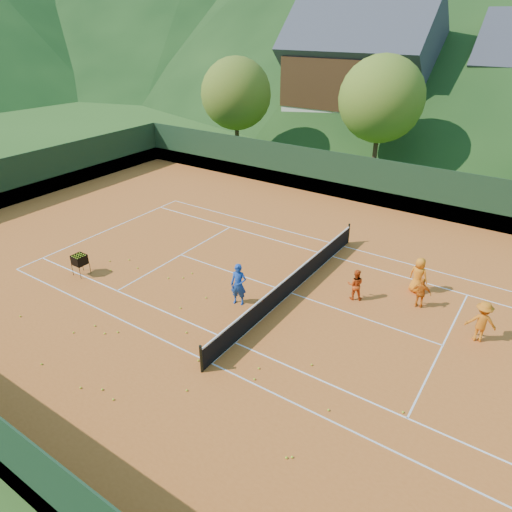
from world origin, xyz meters
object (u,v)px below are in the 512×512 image
Objects in this scene: student_a at (355,284)px; ball_hopper at (80,260)px; coach at (239,285)px; student_c at (418,275)px; chalet_left at (359,75)px; student_b at (421,293)px; student_d at (482,322)px; tennis_net at (291,283)px.

student_a is 12.44m from ball_hopper.
coach reaches higher than student_c.
student_a is (3.85, 3.03, -0.22)m from coach.
chalet_left is (-1.12, 34.04, 4.88)m from ball_hopper.
student_c reaches higher than student_b.
tennis_net is (-7.35, -1.06, -0.32)m from student_d.
chalet_left is at bearing 91.89° from ball_hopper.
coach reaches higher than student_b.
ball_hopper is at bearing 2.74° from student_d.
student_d is (8.76, 2.97, -0.09)m from coach.
chalet_left is (-12.44, 28.88, 4.94)m from student_a.
student_a is at bearing 24.51° from ball_hopper.
chalet_left is at bearing 87.04° from coach.
coach is 7.77m from ball_hopper.
tennis_net is 32.04m from chalet_left.
student_d is 0.12× the size of chalet_left.
ball_hopper is at bearing 177.86° from coach.
student_c is 1.00× the size of student_d.
student_b is 0.82× the size of student_d.
tennis_net is 9.76m from ball_hopper.
student_c is at bearing 22.65° from coach.
student_b is 0.11× the size of tennis_net.
student_a is at bearing 24.73° from tennis_net.
student_c is 3.56m from student_d.
student_a is 0.10× the size of chalet_left.
student_d reaches higher than student_a.
student_a is at bearing -15.46° from student_d.
student_b reaches higher than ball_hopper.
chalet_left reaches higher than student_b.
ball_hopper is (-13.33, -7.16, -0.07)m from student_c.
tennis_net is 0.87× the size of chalet_left.
coach reaches higher than ball_hopper.
student_d is 7.43m from tennis_net.
student_c is (5.86, 5.04, -0.09)m from coach.
student_c is 5.45m from tennis_net.
coach is 2.41m from tennis_net.
student_d reaches higher than ball_hopper.
student_b is (2.48, 0.91, -0.02)m from student_a.
student_d is (4.91, -0.07, 0.13)m from student_a.
student_d is at bearing 155.97° from student_a.
student_a is at bearing 10.74° from student_b.
coach is 4.91m from student_a.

